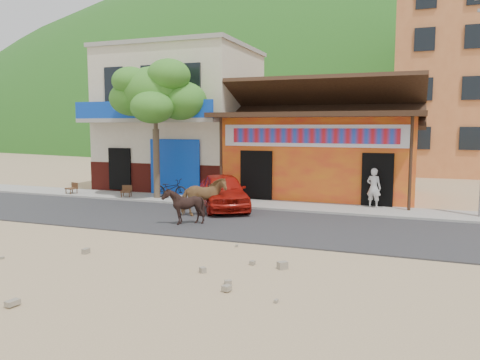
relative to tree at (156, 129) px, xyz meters
The scene contains 15 objects.
ground 8.03m from the tree, 51.58° to the right, with size 120.00×120.00×0.00m, color #9E825B.
road 6.45m from the tree, 35.66° to the right, with size 60.00×5.00×0.04m, color #28282B.
sidewalk 5.53m from the tree, ahead, with size 60.00×2.00×0.12m, color gray.
dance_club 7.93m from the tree, 32.47° to the left, with size 8.00×6.00×3.60m, color orange.
cafe_building 4.31m from the tree, 102.09° to the left, with size 7.00×6.00×7.00m, color beige.
apartment_front 22.90m from the tree, 53.23° to the left, with size 9.00×9.00×12.00m, color #CC723F.
hillside 64.97m from the tree, 85.90° to the left, with size 100.00×40.00×24.00m, color #194C14.
tree is the anchor object (origin of this frame).
cow_tan 5.08m from the tree, 38.14° to the right, with size 0.75×1.65×1.39m, color olive.
cow_dark 6.06m from the tree, 50.50° to the right, with size 0.98×1.10×1.21m, color black.
red_car 4.46m from the tree, 17.11° to the right, with size 1.62×4.02×1.37m, color #A6140B.
scooter 2.65m from the tree, ahead, with size 0.56×1.61×0.85m, color black.
pedestrian 9.40m from the tree, ahead, with size 0.56×0.36×1.52m, color silver.
cafe_chair_left 5.09m from the tree, behind, with size 0.44×0.44×0.93m, color #462417, non-canonical shape.
cafe_chair_right 2.91m from the tree, 168.63° to the right, with size 0.44×0.44×0.94m, color #4E321A, non-canonical shape.
Camera 1 is at (5.95, -11.92, 3.24)m, focal length 35.00 mm.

